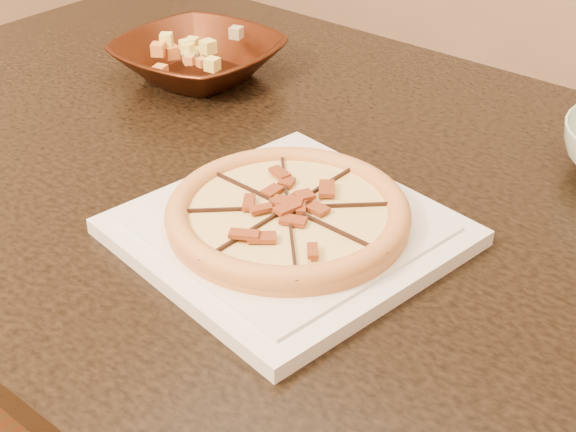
# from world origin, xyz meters

# --- Properties ---
(dining_table) EXTENTS (1.51, 1.08, 0.75)m
(dining_table) POSITION_xyz_m (-0.08, -0.05, 0.65)
(dining_table) COLOR black
(dining_table) RESTS_ON floor
(plate) EXTENTS (0.39, 0.39, 0.02)m
(plate) POSITION_xyz_m (0.03, -0.19, 0.76)
(plate) COLOR silver
(plate) RESTS_ON dining_table
(pizza) EXTENTS (0.26, 0.26, 0.03)m
(pizza) POSITION_xyz_m (0.03, -0.19, 0.78)
(pizza) COLOR orange
(pizza) RESTS_ON plate
(bronze_bowl) EXTENTS (0.26, 0.26, 0.06)m
(bronze_bowl) POSITION_xyz_m (-0.32, 0.11, 0.78)
(bronze_bowl) COLOR #49200F
(bronze_bowl) RESTS_ON dining_table
(mixed_dish) EXTENTS (0.11, 0.11, 0.03)m
(mixed_dish) POSITION_xyz_m (-0.32, 0.11, 0.82)
(mixed_dish) COLOR tan
(mixed_dish) RESTS_ON bronze_bowl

